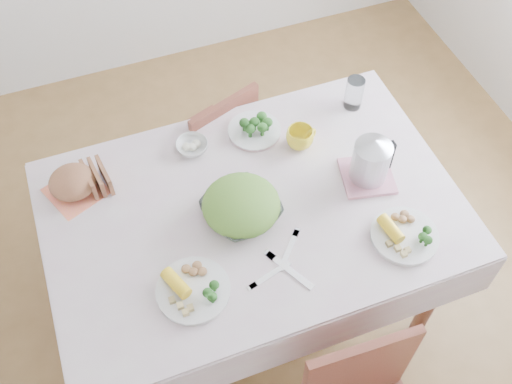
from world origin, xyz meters
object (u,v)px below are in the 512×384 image
object	(u,v)px
dining_table	(253,260)
electric_kettle	(372,157)
dinner_plate_right	(404,236)
dinner_plate_left	(193,290)
salad_bowl	(241,210)
chair_far	(205,136)
yellow_mug	(300,138)

from	to	relation	value
dining_table	electric_kettle	world-z (taller)	electric_kettle
dinner_plate_right	dinner_plate_left	bearing A→B (deg)	175.76
dining_table	salad_bowl	distance (m)	0.42
dining_table	chair_far	bearing A→B (deg)	89.91
chair_far	salad_bowl	xyz separation A→B (m)	(-0.05, -0.67, 0.33)
salad_bowl	yellow_mug	xyz separation A→B (m)	(0.33, 0.23, 0.01)
chair_far	dinner_plate_left	bearing A→B (deg)	51.33
salad_bowl	yellow_mug	size ratio (longest dim) A/B	2.42
dining_table	salad_bowl	bearing A→B (deg)	-158.92
dining_table	chair_far	xyz separation A→B (m)	(0.00, 0.65, 0.09)
salad_bowl	dinner_plate_left	world-z (taller)	salad_bowl
dinner_plate_left	yellow_mug	world-z (taller)	yellow_mug
chair_far	yellow_mug	distance (m)	0.62
yellow_mug	dinner_plate_right	bearing A→B (deg)	-71.27
dinner_plate_right	salad_bowl	bearing A→B (deg)	150.14
chair_far	dinner_plate_right	distance (m)	1.10
electric_kettle	dining_table	bearing A→B (deg)	-164.03
dinner_plate_left	electric_kettle	distance (m)	0.80
dining_table	dinner_plate_right	size ratio (longest dim) A/B	5.82
chair_far	dinner_plate_left	world-z (taller)	chair_far
dining_table	salad_bowl	world-z (taller)	salad_bowl
salad_bowl	yellow_mug	bearing A→B (deg)	35.80
dining_table	dinner_plate_right	bearing A→B (deg)	-34.27
chair_far	dinner_plate_right	size ratio (longest dim) A/B	3.38
dinner_plate_right	electric_kettle	distance (m)	0.31
yellow_mug	electric_kettle	size ratio (longest dim) A/B	0.55
salad_bowl	dinner_plate_right	world-z (taller)	salad_bowl
dinner_plate_left	dining_table	bearing A→B (deg)	39.84
dinner_plate_right	electric_kettle	xyz separation A→B (m)	(-0.00, 0.29, 0.11)
chair_far	yellow_mug	size ratio (longest dim) A/B	7.51
salad_bowl	dinner_plate_left	size ratio (longest dim) A/B	1.06
dining_table	yellow_mug	xyz separation A→B (m)	(0.27, 0.22, 0.43)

